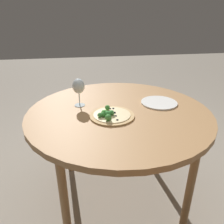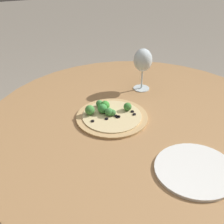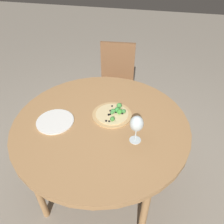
{
  "view_description": "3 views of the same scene",
  "coord_description": "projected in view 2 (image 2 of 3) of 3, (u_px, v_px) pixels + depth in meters",
  "views": [
    {
      "loc": [
        1.34,
        -0.26,
        1.4
      ],
      "look_at": [
        0.09,
        -0.06,
        0.81
      ],
      "focal_mm": 35.0,
      "sensor_mm": 36.0,
      "label": 1
    },
    {
      "loc": [
        0.41,
        0.95,
        1.47
      ],
      "look_at": [
        0.09,
        -0.06,
        0.81
      ],
      "focal_mm": 50.0,
      "sensor_mm": 36.0,
      "label": 2
    },
    {
      "loc": [
        -1.11,
        -0.33,
        1.82
      ],
      "look_at": [
        0.09,
        -0.06,
        0.81
      ],
      "focal_mm": 35.0,
      "sensor_mm": 36.0,
      "label": 3
    }
  ],
  "objects": [
    {
      "name": "wine_glass",
      "position": [
        143.0,
        61.0,
        1.41
      ],
      "size": [
        0.09,
        0.09,
        0.2
      ],
      "color": "silver",
      "rests_on": "dining_table"
    },
    {
      "name": "plate_near",
      "position": [
        195.0,
        170.0,
        1.0
      ],
      "size": [
        0.26,
        0.26,
        0.01
      ],
      "color": "white",
      "rests_on": "dining_table"
    },
    {
      "name": "dining_table",
      "position": [
        137.0,
        135.0,
        1.27
      ],
      "size": [
        1.25,
        1.25,
        0.78
      ],
      "color": "#A87A4C",
      "rests_on": "ground_plane"
    },
    {
      "name": "pizza",
      "position": [
        110.0,
        115.0,
        1.27
      ],
      "size": [
        0.29,
        0.29,
        0.05
      ],
      "color": "tan",
      "rests_on": "dining_table"
    }
  ]
}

